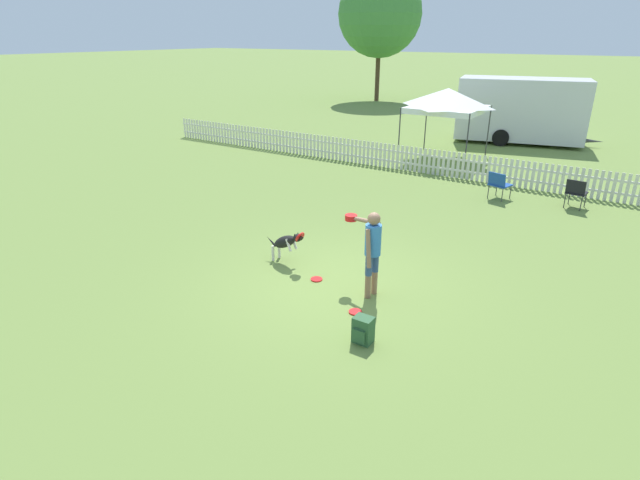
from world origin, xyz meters
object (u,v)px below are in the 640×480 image
(frisbee_near_handler, at_px, (317,279))
(folding_chair_center, at_px, (576,191))
(handler_person, at_px, (371,244))
(equipment_trailer, at_px, (521,109))
(leaping_dog, at_px, (286,242))
(folding_chair_green_right, at_px, (499,183))
(frisbee_near_dog, at_px, (355,312))
(canopy_tent_main, at_px, (448,100))
(tree_left_grove, at_px, (380,14))
(backpack_on_grass, at_px, (363,330))

(frisbee_near_handler, bearing_deg, folding_chair_center, 64.88)
(handler_person, relative_size, folding_chair_center, 1.96)
(equipment_trailer, bearing_deg, leaping_dog, -106.02)
(frisbee_near_handler, bearing_deg, folding_chair_green_right, 77.93)
(frisbee_near_dog, distance_m, folding_chair_green_right, 7.68)
(frisbee_near_dog, xyz_separation_m, canopy_tent_main, (-2.84, 11.65, 2.11))
(leaping_dog, relative_size, equipment_trailer, 0.17)
(handler_person, bearing_deg, frisbee_near_dog, -163.62)
(leaping_dog, height_order, folding_chair_green_right, folding_chair_green_right)
(leaping_dog, distance_m, folding_chair_center, 8.28)
(canopy_tent_main, bearing_deg, tree_left_grove, 125.49)
(backpack_on_grass, height_order, canopy_tent_main, canopy_tent_main)
(frisbee_near_dog, xyz_separation_m, tree_left_grove, (-12.98, 25.87, 5.54))
(handler_person, height_order, frisbee_near_dog, handler_person)
(backpack_on_grass, xyz_separation_m, tree_left_grove, (-13.50, 26.57, 5.34))
(frisbee_near_handler, bearing_deg, handler_person, 2.51)
(handler_person, distance_m, leaping_dog, 2.12)
(leaping_dog, xyz_separation_m, equipment_trailer, (0.92, 15.35, 0.93))
(frisbee_near_handler, xyz_separation_m, tree_left_grove, (-11.76, 25.22, 5.54))
(tree_left_grove, bearing_deg, handler_person, -62.93)
(frisbee_near_dog, xyz_separation_m, folding_chair_center, (2.22, 7.98, 0.47))
(frisbee_near_handler, height_order, canopy_tent_main, canopy_tent_main)
(frisbee_near_dog, height_order, folding_chair_green_right, folding_chair_green_right)
(leaping_dog, relative_size, frisbee_near_handler, 4.63)
(handler_person, bearing_deg, backpack_on_grass, -148.25)
(folding_chair_center, bearing_deg, handler_person, 79.41)
(handler_person, height_order, folding_chair_center, handler_person)
(leaping_dog, distance_m, frisbee_near_dog, 2.39)
(leaping_dog, bearing_deg, frisbee_near_dog, 73.61)
(leaping_dog, height_order, canopy_tent_main, canopy_tent_main)
(leaping_dog, bearing_deg, canopy_tent_main, -169.12)
(equipment_trailer, distance_m, tree_left_grove, 15.71)
(handler_person, relative_size, folding_chair_green_right, 2.00)
(handler_person, height_order, folding_chair_green_right, handler_person)
(equipment_trailer, bearing_deg, frisbee_near_dog, -98.26)
(folding_chair_green_right, bearing_deg, folding_chair_center, -154.95)
(frisbee_near_handler, height_order, backpack_on_grass, backpack_on_grass)
(handler_person, bearing_deg, tree_left_grove, 34.30)
(folding_chair_green_right, bearing_deg, frisbee_near_handler, 93.69)
(folding_chair_center, relative_size, equipment_trailer, 0.13)
(equipment_trailer, bearing_deg, backpack_on_grass, -96.68)
(folding_chair_center, height_order, canopy_tent_main, canopy_tent_main)
(folding_chair_green_right, bearing_deg, backpack_on_grass, 107.44)
(frisbee_near_handler, height_order, tree_left_grove, tree_left_grove)
(folding_chair_green_right, height_order, canopy_tent_main, canopy_tent_main)
(leaping_dog, bearing_deg, equipment_trailer, -176.19)
(handler_person, relative_size, leaping_dog, 1.52)
(folding_chair_green_right, height_order, tree_left_grove, tree_left_grove)
(folding_chair_green_right, relative_size, canopy_tent_main, 0.31)
(folding_chair_center, distance_m, tree_left_grove, 24.02)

